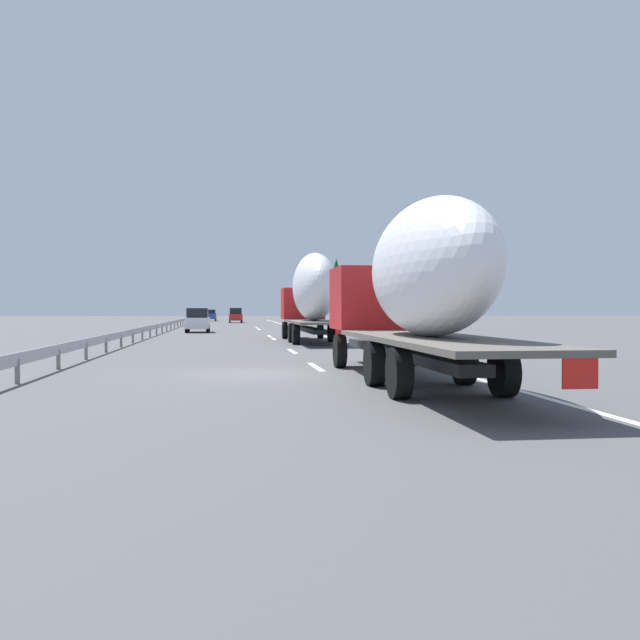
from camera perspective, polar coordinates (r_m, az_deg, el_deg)
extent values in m
plane|color=#4C4C4F|center=(59.60, -6.63, -0.86)|extent=(260.00, 260.00, 0.00)
cube|color=white|center=(21.81, -0.35, -3.86)|extent=(3.20, 0.20, 0.01)
cube|color=white|center=(29.88, -2.30, -2.58)|extent=(3.20, 0.20, 0.01)
cube|color=white|center=(42.41, -3.84, -1.56)|extent=(3.20, 0.20, 0.01)
cube|color=white|center=(46.71, -4.18, -1.33)|extent=(3.20, 0.20, 0.01)
cube|color=white|center=(62.66, -5.03, -0.77)|extent=(3.20, 0.20, 0.01)
cube|color=white|center=(67.74, -5.21, -0.64)|extent=(3.20, 0.20, 0.01)
cube|color=white|center=(64.90, -1.84, -0.71)|extent=(110.00, 0.20, 0.01)
cube|color=#B21919|center=(42.66, -1.44, 1.34)|extent=(2.40, 2.50, 1.90)
cube|color=black|center=(43.76, -1.60, 1.99)|extent=(0.08, 2.12, 0.80)
cube|color=#262628|center=(39.74, -0.99, -0.76)|extent=(10.88, 0.70, 0.24)
cube|color=#59544C|center=(36.79, -0.47, -0.16)|extent=(9.42, 2.50, 0.12)
ellipsoid|color=white|center=(36.95, -0.50, 2.73)|extent=(6.91, 2.20, 3.60)
cube|color=red|center=(32.26, 1.76, -0.73)|extent=(0.04, 0.56, 0.56)
cylinder|color=black|center=(42.58, -2.91, -0.85)|extent=(1.04, 0.30, 1.04)
cylinder|color=black|center=(42.81, 0.02, -0.84)|extent=(1.04, 0.30, 1.04)
cylinder|color=black|center=(37.89, -2.34, -1.06)|extent=(1.04, 0.35, 1.04)
cylinder|color=black|center=(38.15, 0.95, -1.05)|extent=(1.04, 0.35, 1.04)
cylinder|color=black|center=(35.50, -1.99, -1.20)|extent=(1.04, 0.35, 1.04)
cylinder|color=black|center=(35.78, 1.52, -1.18)|extent=(1.04, 0.35, 1.04)
cube|color=#B21919|center=(21.63, 4.53, 1.78)|extent=(2.40, 2.50, 1.90)
cube|color=black|center=(22.72, 3.95, 3.00)|extent=(0.08, 2.12, 0.80)
cube|color=#262628|center=(18.58, 6.56, -2.64)|extent=(11.65, 0.70, 0.24)
cube|color=#59544C|center=(15.50, 9.40, -1.60)|extent=(10.26, 2.50, 0.12)
ellipsoid|color=white|center=(15.91, 8.98, 4.24)|extent=(7.11, 2.20, 3.09)
cube|color=red|center=(11.06, 20.59, -3.89)|extent=(0.04, 0.56, 0.56)
cylinder|color=black|center=(21.46, 1.64, -2.56)|extent=(1.04, 0.30, 1.04)
cylinder|color=black|center=(21.92, 7.34, -2.49)|extent=(1.04, 0.30, 1.04)
cylinder|color=black|center=(16.43, 4.50, -3.62)|extent=(1.04, 0.35, 1.04)
cylinder|color=black|center=(17.02, 11.77, -3.48)|extent=(1.04, 0.35, 1.04)
cylinder|color=black|center=(14.10, 6.53, -4.37)|extent=(1.04, 0.35, 1.04)
cylinder|color=black|center=(14.79, 14.85, -4.15)|extent=(1.04, 0.35, 1.04)
cube|color=red|center=(93.87, -6.95, 0.23)|extent=(4.23, 1.77, 0.84)
cube|color=black|center=(93.55, -6.95, 0.74)|extent=(2.33, 1.56, 0.83)
cylinder|color=black|center=(95.18, -7.43, -0.02)|extent=(0.64, 0.22, 0.64)
cylinder|color=black|center=(95.20, -6.48, -0.01)|extent=(0.64, 0.22, 0.64)
cylinder|color=black|center=(92.56, -7.43, -0.04)|extent=(0.64, 0.22, 0.64)
cylinder|color=black|center=(92.58, -6.45, -0.04)|extent=(0.64, 0.22, 0.64)
cube|color=white|center=(55.27, -10.02, -0.23)|extent=(4.26, 1.80, 0.84)
cube|color=black|center=(54.94, -10.03, 0.58)|extent=(2.34, 1.59, 0.74)
cylinder|color=black|center=(56.64, -10.77, -0.64)|extent=(0.64, 0.22, 0.64)
cylinder|color=black|center=(56.57, -9.15, -0.63)|extent=(0.64, 0.22, 0.64)
cylinder|color=black|center=(54.00, -10.92, -0.71)|extent=(0.64, 0.22, 0.64)
cylinder|color=black|center=(53.93, -9.23, -0.71)|extent=(0.64, 0.22, 0.64)
cube|color=#28479E|center=(108.49, -9.01, 0.31)|extent=(4.06, 1.82, 0.84)
cube|color=black|center=(108.18, -9.01, 0.69)|extent=(2.24, 1.60, 0.60)
cylinder|color=black|center=(109.78, -9.41, 0.10)|extent=(0.64, 0.22, 0.64)
cylinder|color=black|center=(109.74, -8.57, 0.10)|extent=(0.64, 0.22, 0.64)
cylinder|color=black|center=(107.26, -9.46, 0.08)|extent=(0.64, 0.22, 0.64)
cylinder|color=black|center=(107.22, -8.59, 0.08)|extent=(0.64, 0.22, 0.64)
cylinder|color=gray|center=(63.90, -0.67, 0.45)|extent=(0.10, 0.10, 2.63)
cube|color=#2D569E|center=(63.91, -0.67, 1.94)|extent=(0.06, 0.90, 0.70)
cylinder|color=#472D19|center=(73.94, 1.35, 0.18)|extent=(0.40, 0.40, 1.79)
cone|color=#194C1E|center=(73.98, 1.35, 2.98)|extent=(3.44, 3.44, 5.43)
cylinder|color=#472D19|center=(103.44, -0.04, 0.27)|extent=(0.30, 0.30, 1.40)
cone|color=#286B2D|center=(103.46, -0.04, 2.18)|extent=(3.22, 3.22, 5.51)
cylinder|color=#472D19|center=(64.57, 2.07, -0.12)|extent=(0.28, 0.28, 1.35)
cone|color=#286B2D|center=(64.57, 2.07, 2.23)|extent=(2.65, 2.65, 3.94)
cube|color=#9EA0A5|center=(62.78, -12.16, -0.24)|extent=(94.00, 0.06, 0.32)
cube|color=slate|center=(18.39, -23.61, -3.90)|extent=(0.10, 0.10, 0.60)
cube|color=slate|center=(22.33, -20.70, -3.05)|extent=(0.10, 0.10, 0.60)
cube|color=slate|center=(26.32, -18.67, -2.45)|extent=(0.10, 0.10, 0.60)
cube|color=slate|center=(30.34, -17.17, -2.01)|extent=(0.10, 0.10, 0.60)
cube|color=slate|center=(34.37, -16.03, -1.67)|extent=(0.10, 0.10, 0.60)
cube|color=slate|center=(38.41, -15.12, -1.40)|extent=(0.10, 0.10, 0.60)
cube|color=slate|center=(42.46, -14.39, -1.18)|extent=(0.10, 0.10, 0.60)
cube|color=slate|center=(46.52, -13.79, -1.00)|extent=(0.10, 0.10, 0.60)
cube|color=slate|center=(50.58, -13.28, -0.85)|extent=(0.10, 0.10, 0.60)
cube|color=slate|center=(54.65, -12.85, -0.72)|extent=(0.10, 0.10, 0.60)
cube|color=slate|center=(58.72, -12.48, -0.61)|extent=(0.10, 0.10, 0.60)
cube|color=slate|center=(62.79, -12.16, -0.51)|extent=(0.10, 0.10, 0.60)
cube|color=slate|center=(66.86, -11.87, -0.43)|extent=(0.10, 0.10, 0.60)
cube|color=slate|center=(70.94, -11.62, -0.35)|extent=(0.10, 0.10, 0.60)
cube|color=slate|center=(75.01, -11.40, -0.28)|extent=(0.10, 0.10, 0.60)
cube|color=slate|center=(79.09, -11.20, -0.22)|extent=(0.10, 0.10, 0.60)
cube|color=slate|center=(83.17, -11.02, -0.17)|extent=(0.10, 0.10, 0.60)
cube|color=slate|center=(87.25, -10.85, -0.12)|extent=(0.10, 0.10, 0.60)
cube|color=slate|center=(91.33, -10.70, -0.07)|extent=(0.10, 0.10, 0.60)
cube|color=slate|center=(95.41, -10.57, -0.03)|extent=(0.10, 0.10, 0.60)
cube|color=slate|center=(99.49, -10.44, 0.00)|extent=(0.10, 0.10, 0.60)
cube|color=slate|center=(103.57, -10.32, 0.04)|extent=(0.10, 0.10, 0.60)
cube|color=slate|center=(107.65, -10.22, 0.07)|extent=(0.10, 0.10, 0.60)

